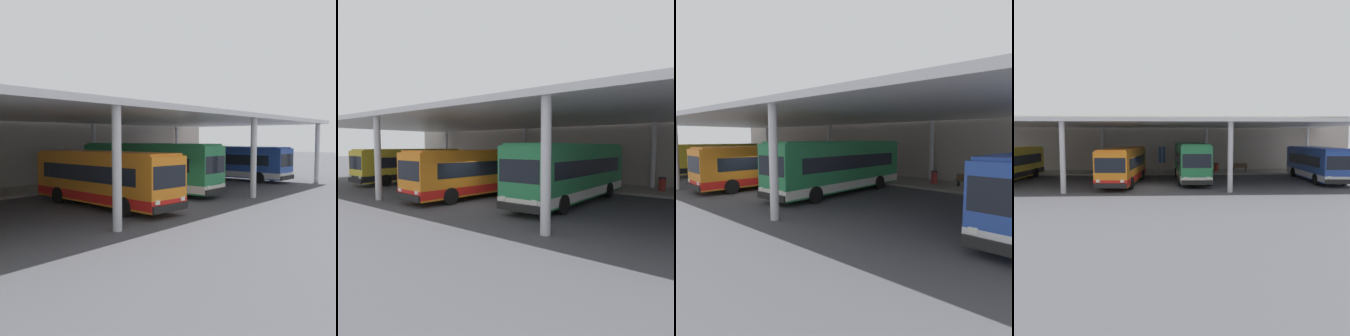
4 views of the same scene
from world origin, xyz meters
The scene contains 10 objects.
ground_plane centered at (0.00, 0.00, 0.00)m, with size 200.00×200.00×0.00m, color #47474C.
platform_kerb centered at (0.00, 11.75, 0.09)m, with size 42.00×4.50×0.18m, color gray.
station_building_facade centered at (0.00, 15.00, 3.33)m, with size 48.00×1.60×6.66m, color #ADA399.
canopy_shelter centered at (0.00, 5.50, 5.31)m, with size 40.00×17.00×5.55m.
bus_second_bay centered at (-2.37, 2.59, 1.66)m, with size 3.25×10.68×3.17m.
bus_middle_bay centered at (3.70, 4.54, 1.84)m, with size 2.87×11.38×3.57m.
bus_far_bay centered at (15.63, 4.19, 1.66)m, with size 3.08×10.64×3.17m.
bench_waiting centered at (9.91, 11.82, 0.66)m, with size 1.80×0.45×0.92m.
trash_bin centered at (7.20, 11.95, 0.68)m, with size 0.52×0.52×0.98m.
banner_sign centered at (0.91, 10.94, 1.98)m, with size 0.70×0.12×3.20m.
Camera 4 is at (1.42, -28.19, 4.10)m, focal length 37.23 mm.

